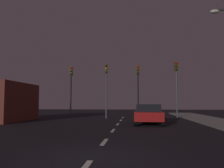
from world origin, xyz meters
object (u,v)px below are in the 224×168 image
at_px(traffic_signal_far_left, 71,82).
at_px(traffic_signal_center_right, 138,81).
at_px(traffic_signal_far_right, 176,79).
at_px(car_stopped_ahead, 148,114).
at_px(traffic_signal_center_left, 106,81).

distance_m(traffic_signal_far_left, traffic_signal_center_right, 6.69).
height_order(traffic_signal_far_right, car_stopped_ahead, traffic_signal_far_right).
bearing_deg(traffic_signal_far_left, car_stopped_ahead, -37.82).
relative_size(traffic_signal_center_left, traffic_signal_center_right, 1.03).
relative_size(traffic_signal_center_right, car_stopped_ahead, 1.12).
height_order(traffic_signal_far_left, car_stopped_ahead, traffic_signal_far_left).
height_order(traffic_signal_center_left, traffic_signal_center_right, traffic_signal_center_left).
bearing_deg(traffic_signal_center_left, traffic_signal_far_right, 0.00).
height_order(traffic_signal_far_left, traffic_signal_center_left, traffic_signal_center_left).
bearing_deg(traffic_signal_far_left, traffic_signal_far_right, 0.00).
height_order(traffic_signal_center_left, car_stopped_ahead, traffic_signal_center_left).
distance_m(traffic_signal_center_left, car_stopped_ahead, 7.44).
height_order(traffic_signal_far_left, traffic_signal_far_right, traffic_signal_far_right).
relative_size(traffic_signal_center_left, traffic_signal_far_right, 0.97).
distance_m(traffic_signal_center_right, car_stopped_ahead, 6.41).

